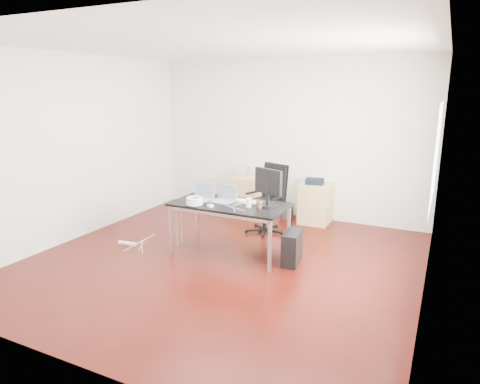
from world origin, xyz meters
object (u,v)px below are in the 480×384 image
at_px(filing_cabinet_left, 246,195).
at_px(pc_tower, 292,248).
at_px(desk, 230,207).
at_px(filing_cabinet_right, 316,203).
at_px(office_chair, 269,195).

distance_m(filing_cabinet_left, pc_tower, 2.43).
height_order(desk, pc_tower, desk).
relative_size(desk, filing_cabinet_right, 2.29).
bearing_deg(filing_cabinet_right, pc_tower, -83.08).
bearing_deg(filing_cabinet_left, pc_tower, -50.16).
relative_size(office_chair, filing_cabinet_left, 1.54).
distance_m(desk, office_chair, 1.15).
bearing_deg(filing_cabinet_left, office_chair, -45.12).
height_order(office_chair, pc_tower, office_chair).
distance_m(desk, filing_cabinet_right, 2.05).
relative_size(filing_cabinet_right, pc_tower, 1.56).
xyz_separation_m(office_chair, pc_tower, (0.79, -1.10, -0.39)).
height_order(desk, office_chair, office_chair).
bearing_deg(filing_cabinet_left, filing_cabinet_right, 0.00).
bearing_deg(filing_cabinet_right, office_chair, -126.37).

